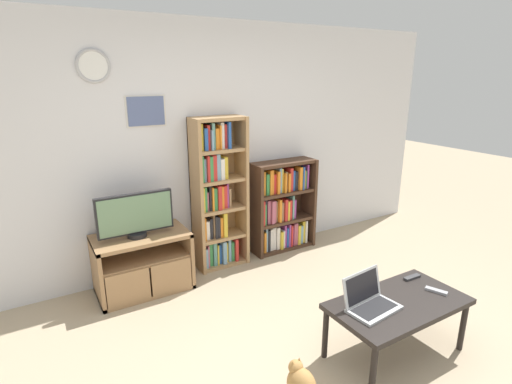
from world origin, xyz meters
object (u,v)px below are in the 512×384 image
bookshelf_short (280,207)px  remote_near_laptop (436,291)px  television (135,215)px  cat (301,384)px  laptop (369,300)px  bookshelf_tall (216,196)px  tv_stand (143,263)px  coffee_table (398,307)px  remote_far_from_laptop (412,277)px

bookshelf_short → remote_near_laptop: 2.11m
television → cat: television is taller
laptop → bookshelf_short: bearing=68.1°
laptop → cat: size_ratio=0.87×
bookshelf_tall → bookshelf_short: bearing=0.1°
tv_stand → remote_near_laptop: (1.73, -1.96, 0.17)m
television → coffee_table: bearing=-53.2°
remote_near_laptop → cat: 1.29m
bookshelf_short → coffee_table: size_ratio=1.04×
remote_far_from_laptop → cat: (-1.26, -0.18, -0.34)m
tv_stand → coffee_table: tv_stand is taller
coffee_table → cat: coffee_table is taller
tv_stand → laptop: (1.13, -1.85, 0.22)m
laptop → cat: (-0.64, -0.06, -0.39)m
remote_far_from_laptop → cat: size_ratio=0.35×
coffee_table → remote_far_from_laptop: 0.41m
television → laptop: bearing=-57.6°
bookshelf_short → bookshelf_tall: bearing=-179.9°
cat → bookshelf_short: bearing=55.0°
television → cat: size_ratio=1.52×
tv_stand → laptop: bearing=-58.6°
coffee_table → remote_near_laptop: remote_near_laptop is taller
remote_far_from_laptop → laptop: bearing=-77.4°
coffee_table → cat: (-0.89, -0.00, -0.28)m
tv_stand → bookshelf_tall: size_ratio=0.54×
tv_stand → coffee_table: 2.35m
tv_stand → cat: tv_stand is taller
television → remote_near_laptop: 2.65m
remote_near_laptop → bookshelf_short: bearing=68.2°
tv_stand → bookshelf_tall: 1.02m
coffee_table → remote_far_from_laptop: bearing=25.4°
bookshelf_short → laptop: bookshelf_short is taller
tv_stand → remote_near_laptop: 2.62m
coffee_table → cat: bearing=-179.7°
bookshelf_short → cat: bearing=-120.6°
coffee_table → remote_far_from_laptop: size_ratio=6.50×
bookshelf_tall → laptop: (0.26, -1.99, -0.29)m
bookshelf_tall → cat: (-0.38, -2.05, -0.68)m
laptop → remote_far_from_laptop: laptop is taller
coffee_table → remote_far_from_laptop: (0.37, 0.18, 0.06)m
coffee_table → laptop: (-0.25, 0.06, 0.11)m
laptop → coffee_table: bearing=-18.3°
tv_stand → coffee_table: bearing=-54.1°
bookshelf_short → tv_stand: bearing=-175.2°
television → laptop: 2.19m
tv_stand → remote_near_laptop: bearing=-48.6°
television → coffee_table: television is taller
bookshelf_tall → coffee_table: size_ratio=1.57×
bookshelf_short → cat: (-1.21, -2.05, -0.40)m
bookshelf_tall → cat: 2.19m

